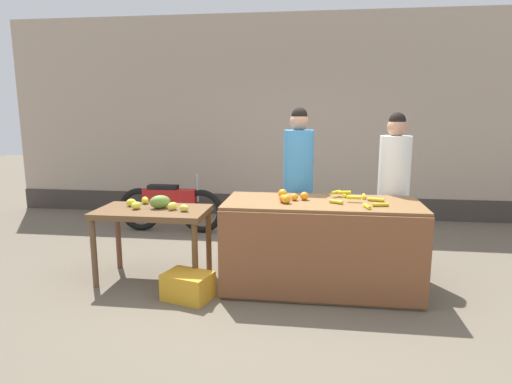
{
  "coord_description": "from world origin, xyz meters",
  "views": [
    {
      "loc": [
        0.32,
        -4.3,
        1.8
      ],
      "look_at": [
        -0.29,
        0.15,
        0.96
      ],
      "focal_mm": 30.77,
      "sensor_mm": 36.0,
      "label": 1
    }
  ],
  "objects_px": {
    "vendor_woman_blue_shirt": "(298,188)",
    "produce_crate": "(188,286)",
    "vendor_woman_white_shirt": "(393,193)",
    "produce_sack": "(241,240)",
    "parked_motorcycle": "(170,205)"
  },
  "relations": [
    {
      "from": "produce_crate",
      "to": "vendor_woman_white_shirt",
      "type": "bearing_deg",
      "value": 27.48
    },
    {
      "from": "vendor_woman_blue_shirt",
      "to": "vendor_woman_white_shirt",
      "type": "height_order",
      "value": "vendor_woman_blue_shirt"
    },
    {
      "from": "vendor_woman_blue_shirt",
      "to": "vendor_woman_white_shirt",
      "type": "relative_size",
      "value": 1.03
    },
    {
      "from": "produce_sack",
      "to": "produce_crate",
      "type": "bearing_deg",
      "value": -106.82
    },
    {
      "from": "vendor_woman_blue_shirt",
      "to": "produce_sack",
      "type": "bearing_deg",
      "value": -178.87
    },
    {
      "from": "vendor_woman_white_shirt",
      "to": "parked_motorcycle",
      "type": "height_order",
      "value": "vendor_woman_white_shirt"
    },
    {
      "from": "vendor_woman_blue_shirt",
      "to": "parked_motorcycle",
      "type": "relative_size",
      "value": 1.14
    },
    {
      "from": "produce_crate",
      "to": "produce_sack",
      "type": "height_order",
      "value": "produce_sack"
    },
    {
      "from": "parked_motorcycle",
      "to": "produce_crate",
      "type": "bearing_deg",
      "value": -67.7
    },
    {
      "from": "vendor_woman_blue_shirt",
      "to": "parked_motorcycle",
      "type": "distance_m",
      "value": 2.33
    },
    {
      "from": "parked_motorcycle",
      "to": "vendor_woman_blue_shirt",
      "type": "bearing_deg",
      "value": -31.39
    },
    {
      "from": "vendor_woman_white_shirt",
      "to": "produce_crate",
      "type": "relative_size",
      "value": 4.04
    },
    {
      "from": "vendor_woman_blue_shirt",
      "to": "produce_crate",
      "type": "height_order",
      "value": "vendor_woman_blue_shirt"
    },
    {
      "from": "vendor_woman_white_shirt",
      "to": "produce_crate",
      "type": "distance_m",
      "value": 2.43
    },
    {
      "from": "vendor_woman_white_shirt",
      "to": "produce_sack",
      "type": "xyz_separation_m",
      "value": [
        -1.72,
        0.03,
        -0.62
      ]
    }
  ]
}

